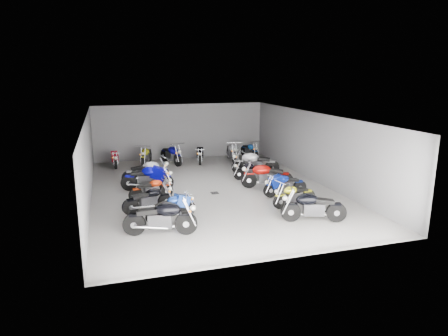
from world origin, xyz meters
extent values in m
plane|color=gray|center=(0.00, 0.00, 0.00)|extent=(14.00, 14.00, 0.00)
cube|color=slate|center=(0.00, 7.00, 1.60)|extent=(10.00, 0.10, 3.20)
cube|color=slate|center=(-5.00, 0.00, 1.60)|extent=(0.10, 14.00, 3.20)
cube|color=slate|center=(5.00, 0.00, 1.60)|extent=(0.10, 14.00, 3.20)
cube|color=black|center=(0.00, 0.00, 3.22)|extent=(10.00, 14.00, 0.04)
cube|color=black|center=(0.00, -0.50, 0.01)|extent=(0.32, 0.32, 0.01)
cylinder|color=black|center=(-2.04, -4.53, 0.36)|extent=(0.73, 0.31, 0.71)
cylinder|color=black|center=(-3.61, -4.14, 0.36)|extent=(0.73, 0.33, 0.71)
cube|color=#2D2D30|center=(-2.82, -4.33, 0.47)|extent=(0.78, 0.50, 0.45)
ellipsoid|color=black|center=(-2.59, -4.39, 0.82)|extent=(0.84, 0.62, 0.40)
cube|color=black|center=(-3.17, -4.25, 0.78)|extent=(0.73, 0.47, 0.20)
cylinder|color=black|center=(-1.66, -2.96, 0.29)|extent=(0.59, 0.30, 0.58)
cylinder|color=black|center=(-2.91, -3.39, 0.29)|extent=(0.59, 0.32, 0.58)
cube|color=#2D2D30|center=(-2.29, -3.18, 0.38)|extent=(0.65, 0.45, 0.36)
ellipsoid|color=navy|center=(-2.10, -3.11, 0.67)|extent=(0.70, 0.55, 0.33)
cube|color=black|center=(-2.56, -3.27, 0.63)|extent=(0.61, 0.42, 0.17)
cylinder|color=black|center=(-2.28, -1.89, 0.30)|extent=(0.61, 0.27, 0.60)
cylinder|color=black|center=(-3.60, -2.23, 0.30)|extent=(0.62, 0.29, 0.60)
cube|color=#2D2D30|center=(-2.94, -2.06, 0.39)|extent=(0.66, 0.43, 0.38)
ellipsoid|color=black|center=(-2.74, -2.01, 0.70)|extent=(0.71, 0.52, 0.34)
cube|color=black|center=(-3.23, -2.14, 0.66)|extent=(0.62, 0.40, 0.17)
cylinder|color=black|center=(-2.05, -0.50, 0.28)|extent=(0.58, 0.24, 0.57)
cylinder|color=black|center=(-3.29, -0.80, 0.28)|extent=(0.58, 0.26, 0.57)
cube|color=#2D2D30|center=(-2.67, -0.65, 0.37)|extent=(0.62, 0.39, 0.35)
ellipsoid|color=#AA2809|center=(-2.48, -0.60, 0.65)|extent=(0.67, 0.48, 0.32)
cube|color=black|center=(-2.95, -0.72, 0.62)|extent=(0.58, 0.37, 0.16)
cylinder|color=black|center=(-1.92, 0.52, 0.35)|extent=(0.71, 0.31, 0.70)
cylinder|color=black|center=(-3.44, 0.92, 0.35)|extent=(0.72, 0.33, 0.70)
cube|color=#2D2D30|center=(-2.68, 0.72, 0.46)|extent=(0.77, 0.49, 0.44)
ellipsoid|color=#06069B|center=(-2.45, 0.66, 0.81)|extent=(0.83, 0.61, 0.39)
cube|color=black|center=(-3.02, 0.81, 0.76)|extent=(0.72, 0.46, 0.20)
cylinder|color=black|center=(-1.84, 2.02, 0.34)|extent=(0.69, 0.24, 0.68)
cylinder|color=black|center=(-3.37, 1.80, 0.34)|extent=(0.70, 0.26, 0.68)
cube|color=#2D2D30|center=(-2.61, 1.91, 0.45)|extent=(0.73, 0.42, 0.43)
ellipsoid|color=#B2B3BA|center=(-2.38, 1.94, 0.79)|extent=(0.78, 0.53, 0.38)
cube|color=black|center=(-2.95, 1.86, 0.75)|extent=(0.69, 0.39, 0.19)
cylinder|color=black|center=(1.61, -4.46, 0.34)|extent=(0.69, 0.35, 0.68)
cylinder|color=black|center=(3.07, -4.94, 0.34)|extent=(0.70, 0.37, 0.68)
cube|color=#2D2D30|center=(2.34, -4.70, 0.45)|extent=(0.76, 0.52, 0.43)
ellipsoid|color=black|center=(2.12, -4.63, 0.79)|extent=(0.82, 0.63, 0.38)
cube|color=black|center=(2.66, -4.81, 0.75)|extent=(0.71, 0.49, 0.19)
cylinder|color=black|center=(1.80, -3.16, 0.29)|extent=(0.59, 0.21, 0.58)
cylinder|color=black|center=(3.09, -2.94, 0.29)|extent=(0.59, 0.23, 0.58)
cube|color=#2D2D30|center=(2.44, -3.05, 0.38)|extent=(0.62, 0.37, 0.36)
ellipsoid|color=yellow|center=(2.25, -3.08, 0.67)|extent=(0.66, 0.46, 0.32)
cube|color=black|center=(2.73, -3.00, 0.63)|extent=(0.58, 0.34, 0.16)
cylinder|color=black|center=(2.02, -1.73, 0.30)|extent=(0.60, 0.15, 0.59)
cylinder|color=black|center=(3.37, -1.67, 0.30)|extent=(0.60, 0.17, 0.59)
cube|color=#2D2D30|center=(2.70, -1.70, 0.39)|extent=(0.62, 0.31, 0.37)
ellipsoid|color=#0E279E|center=(2.49, -1.71, 0.69)|extent=(0.65, 0.40, 0.33)
cube|color=black|center=(2.99, -1.69, 0.65)|extent=(0.58, 0.29, 0.17)
cylinder|color=black|center=(1.66, -0.18, 0.35)|extent=(0.72, 0.35, 0.71)
cylinder|color=black|center=(3.19, -0.67, 0.35)|extent=(0.73, 0.37, 0.71)
cube|color=#2D2D30|center=(2.42, -0.42, 0.46)|extent=(0.79, 0.53, 0.44)
ellipsoid|color=#990D08|center=(2.19, -0.35, 0.82)|extent=(0.85, 0.65, 0.40)
cube|color=black|center=(2.76, -0.53, 0.77)|extent=(0.74, 0.50, 0.20)
cylinder|color=black|center=(1.69, 1.22, 0.29)|extent=(0.58, 0.28, 0.57)
cylinder|color=black|center=(2.93, 0.84, 0.29)|extent=(0.58, 0.30, 0.57)
cube|color=#2D2D30|center=(2.31, 1.03, 0.37)|extent=(0.63, 0.43, 0.36)
ellipsoid|color=black|center=(2.12, 1.09, 0.66)|extent=(0.69, 0.52, 0.32)
cube|color=black|center=(2.58, 0.95, 0.62)|extent=(0.59, 0.40, 0.16)
cylinder|color=black|center=(2.05, 2.34, 0.37)|extent=(0.73, 0.43, 0.73)
cylinder|color=black|center=(3.57, 1.67, 0.37)|extent=(0.74, 0.45, 0.73)
cube|color=#2D2D30|center=(2.81, 2.01, 0.48)|extent=(0.82, 0.61, 0.46)
ellipsoid|color=#A0A0A4|center=(2.58, 2.11, 0.85)|extent=(0.90, 0.73, 0.41)
cube|color=black|center=(3.14, 1.86, 0.80)|extent=(0.77, 0.57, 0.21)
cylinder|color=black|center=(-3.87, 5.16, 0.30)|extent=(0.17, 0.60, 0.59)
cylinder|color=black|center=(-3.97, 6.49, 0.30)|extent=(0.18, 0.60, 0.59)
cube|color=#2D2D30|center=(-3.92, 5.82, 0.39)|extent=(0.32, 0.62, 0.37)
ellipsoid|color=maroon|center=(-3.91, 5.62, 0.68)|extent=(0.42, 0.65, 0.33)
cube|color=black|center=(-3.95, 6.12, 0.65)|extent=(0.30, 0.58, 0.17)
cylinder|color=black|center=(-2.41, 5.11, 0.33)|extent=(0.33, 0.67, 0.66)
cylinder|color=black|center=(-1.95, 6.53, 0.33)|extent=(0.35, 0.68, 0.66)
cube|color=#2D2D30|center=(-2.18, 5.82, 0.43)|extent=(0.50, 0.73, 0.41)
ellipsoid|color=gold|center=(-2.25, 5.60, 0.76)|extent=(0.61, 0.79, 0.37)
cube|color=black|center=(-2.08, 6.13, 0.72)|extent=(0.47, 0.69, 0.19)
cylinder|color=black|center=(-0.60, 4.84, 0.35)|extent=(0.35, 0.71, 0.70)
cylinder|color=black|center=(-1.09, 6.35, 0.35)|extent=(0.37, 0.71, 0.70)
cube|color=#2D2D30|center=(-0.85, 5.59, 0.46)|extent=(0.53, 0.78, 0.44)
ellipsoid|color=#0A0776|center=(-0.77, 5.37, 0.81)|extent=(0.65, 0.84, 0.39)
cube|color=black|center=(-0.96, 5.93, 0.76)|extent=(0.50, 0.73, 0.20)
cylinder|color=black|center=(0.63, 4.80, 0.30)|extent=(0.28, 0.62, 0.60)
cylinder|color=black|center=(0.99, 6.12, 0.30)|extent=(0.30, 0.62, 0.60)
cube|color=#2D2D30|center=(0.81, 5.46, 0.40)|extent=(0.43, 0.67, 0.38)
ellipsoid|color=black|center=(0.76, 5.26, 0.70)|extent=(0.53, 0.72, 0.34)
cube|color=black|center=(0.89, 5.75, 0.66)|extent=(0.41, 0.62, 0.17)
cylinder|color=black|center=(2.54, 4.58, 0.34)|extent=(0.21, 0.69, 0.68)
cylinder|color=black|center=(2.72, 6.11, 0.34)|extent=(0.23, 0.69, 0.68)
cube|color=#2D2D30|center=(2.63, 5.35, 0.45)|extent=(0.39, 0.72, 0.42)
ellipsoid|color=#A9AAB1|center=(2.60, 5.11, 0.78)|extent=(0.50, 0.76, 0.38)
cube|color=black|center=(2.67, 5.68, 0.74)|extent=(0.37, 0.68, 0.19)
cylinder|color=black|center=(4.01, 5.18, 0.30)|extent=(0.21, 0.61, 0.60)
cylinder|color=black|center=(3.80, 6.53, 0.30)|extent=(0.23, 0.62, 0.60)
cube|color=#2D2D30|center=(3.91, 5.86, 0.40)|extent=(0.37, 0.65, 0.38)
ellipsoid|color=#164B9D|center=(3.94, 5.65, 0.70)|extent=(0.47, 0.69, 0.34)
cube|color=black|center=(3.86, 6.15, 0.66)|extent=(0.35, 0.61, 0.17)
camera|label=1|loc=(-4.29, -16.14, 4.96)|focal=32.00mm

